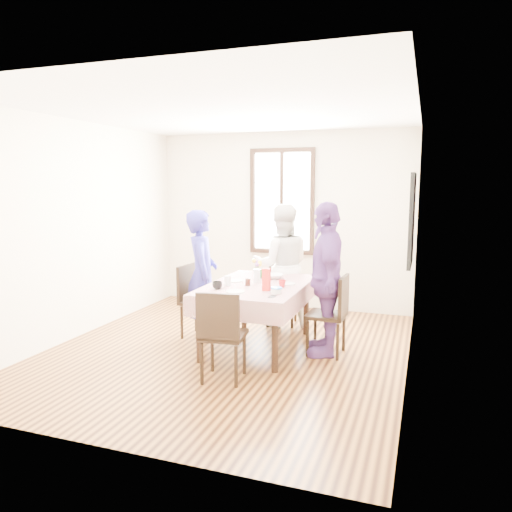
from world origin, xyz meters
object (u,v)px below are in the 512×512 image
object	(u,v)px
chair_far	(282,292)
person_far	(282,265)
dining_table	(257,316)
chair_left	(200,302)
person_right	(325,279)
chair_right	(326,315)
person_left	(201,274)
chair_near	(223,335)

from	to	relation	value
chair_far	person_far	distance (m)	0.37
dining_table	chair_far	bearing A→B (deg)	90.00
chair_left	person_right	xyz separation A→B (m)	(1.60, -0.09, 0.41)
chair_left	person_far	distance (m)	1.24
dining_table	person_far	xyz separation A→B (m)	(0.00, 1.00, 0.45)
chair_right	person_left	world-z (taller)	person_left
dining_table	person_left	world-z (taller)	person_left
dining_table	chair_left	bearing A→B (deg)	170.28
chair_right	person_right	bearing A→B (deg)	92.19
chair_right	person_far	bearing A→B (deg)	42.55
chair_far	person_left	size ratio (longest dim) A/B	0.57
chair_left	chair_near	distance (m)	1.41
chair_right	chair_near	distance (m)	1.34
person_right	person_far	bearing A→B (deg)	-155.96
chair_right	dining_table	bearing A→B (deg)	95.46
person_left	person_right	xyz separation A→B (m)	(1.58, -0.09, 0.06)
chair_left	person_right	bearing A→B (deg)	91.44
person_far	chair_left	bearing A→B (deg)	24.70
dining_table	chair_left	world-z (taller)	chair_left
person_left	chair_right	bearing A→B (deg)	-118.03
chair_left	chair_near	world-z (taller)	same
dining_table	person_far	size ratio (longest dim) A/B	0.89
dining_table	chair_right	world-z (taller)	chair_right
dining_table	person_right	world-z (taller)	person_right
person_left	person_right	size ratio (longest dim) A/B	0.93
person_right	chair_right	bearing A→B (deg)	74.45
chair_right	chair_near	size ratio (longest dim) A/B	1.00
dining_table	chair_near	distance (m)	1.02
dining_table	chair_near	bearing A→B (deg)	-90.00
chair_far	chair_near	distance (m)	2.04
person_left	chair_left	bearing A→B (deg)	65.28
chair_left	chair_near	bearing A→B (deg)	39.75
chair_near	person_left	world-z (taller)	person_left
chair_right	chair_far	bearing A→B (deg)	42.01
chair_right	chair_near	world-z (taller)	same
chair_left	person_far	size ratio (longest dim) A/B	0.55
chair_right	person_right	world-z (taller)	person_right
person_left	chair_near	bearing A→B (deg)	-170.44
person_far	person_right	distance (m)	1.24
person_far	chair_near	bearing A→B (deg)	67.96
chair_right	person_left	distance (m)	1.64
chair_right	chair_far	size ratio (longest dim) A/B	1.00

